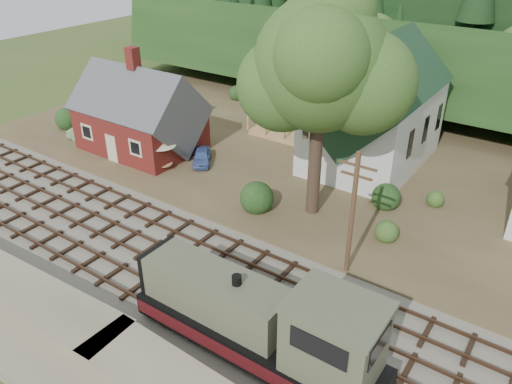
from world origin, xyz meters
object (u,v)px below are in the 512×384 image
Objects in this scene: locomotive at (264,325)px; car_green at (88,133)px; patio_set at (161,144)px; car_blue at (202,157)px.

car_green is (-28.19, 12.38, -1.28)m from locomotive.
car_blue is at bearing 54.15° from patio_set.
locomotive reaches higher than car_green.
car_blue is 0.92× the size of car_green.
locomotive is 30.81m from car_green.
car_blue is 1.34× the size of patio_set.
locomotive is at bearing -77.89° from car_blue.
locomotive is at bearing -33.38° from patio_set.
car_blue is 3.67m from patio_set.
locomotive is 21.79m from car_blue.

